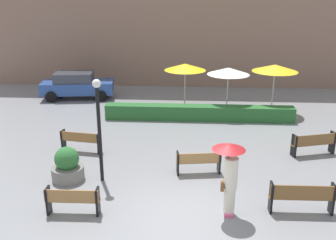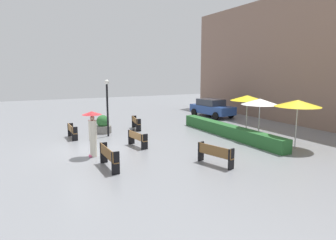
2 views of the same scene
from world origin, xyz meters
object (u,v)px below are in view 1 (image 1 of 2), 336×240
Objects in this scene: bench_mid_center at (199,161)px; parked_car at (77,85)px; bench_far_left at (81,140)px; planter_pot at (67,166)px; bench_near_right at (302,196)px; bench_far_right at (314,143)px; bench_near_left at (72,199)px; lamp_post at (99,119)px; pedestrian_with_umbrella at (230,171)px; patio_umbrella_yellow_far at (275,68)px; patio_umbrella_yellow at (185,67)px; patio_umbrella_white at (228,71)px.

bench_mid_center is 0.37× the size of parked_car.
bench_far_left is 1.42× the size of planter_pot.
bench_far_right is at bearing 69.52° from bench_near_right.
bench_far_left reaches higher than bench_near_left.
bench_near_left is 2.75m from lamp_post.
lamp_post is at bearing 1.78° from planter_pot.
pedestrian_with_umbrella reaches higher than bench_mid_center.
patio_umbrella_yellow_far is (-0.57, 5.52, 1.86)m from bench_far_right.
patio_umbrella_yellow_far reaches higher than parked_car.
patio_umbrella_yellow is at bearing -14.08° from parked_car.
bench_near_left is at bearing -105.24° from patio_umbrella_yellow.
pedestrian_with_umbrella is at bearing -107.53° from patio_umbrella_yellow_far.
patio_umbrella_yellow_far is (8.61, 5.80, 1.87)m from bench_far_left.
bench_mid_center is 0.66× the size of patio_umbrella_white.
bench_near_left is 11.41m from patio_umbrella_yellow.
patio_umbrella_yellow_far is (7.23, 8.13, 0.20)m from lamp_post.
bench_far_left is 0.48× the size of lamp_post.
patio_umbrella_white is (2.22, -0.96, -0.00)m from patio_umbrella_yellow.
patio_umbrella_yellow_far reaches higher than patio_umbrella_yellow.
planter_pot is (-7.37, 1.62, -0.05)m from bench_near_right.
patio_umbrella_white reaches higher than parked_car.
planter_pot is at bearing -170.55° from bench_mid_center.
patio_umbrella_yellow is 0.95× the size of patio_umbrella_yellow_far.
bench_near_right is at bearing -14.94° from lamp_post.
lamp_post is (-7.79, -2.61, 1.66)m from bench_far_right.
bench_mid_center is 0.96× the size of bench_far_left.
planter_pot is at bearing -84.77° from bench_far_left.
bench_far_right is 0.74× the size of patio_umbrella_white.
parked_car is at bearing 107.23° from bench_far_left.
bench_far_right is 14.02m from parked_car.
patio_umbrella_white is at bearing -171.98° from patio_umbrella_yellow_far.
bench_far_left is at bearing 152.27° from bench_near_right.
lamp_post is 1.44× the size of patio_umbrella_white.
lamp_post reaches higher than bench_mid_center.
pedestrian_with_umbrella is (-2.12, -0.17, 0.82)m from bench_near_right.
lamp_post reaches higher than patio_umbrella_white.
bench_near_right is at bearing -27.73° from bench_far_left.
lamp_post is 11.16m from parked_car.
parked_car is at bearing 146.35° from bench_far_right.
bench_mid_center is 12.03m from parked_car.
bench_far_right is at bearing 1.72° from bench_far_left.
patio_umbrella_yellow_far is 0.58× the size of parked_car.
lamp_post is at bearing -161.51° from bench_far_right.
bench_far_right is 4.55m from bench_near_right.
patio_umbrella_yellow_far is (3.14, 9.95, 1.01)m from pedestrian_with_umbrella.
patio_umbrella_yellow_far is (1.03, 9.78, 1.83)m from bench_near_right.
bench_mid_center is 4.50m from planter_pot.
pedestrian_with_umbrella is 14.57m from parked_car.
pedestrian_with_umbrella is (0.81, -2.52, 0.89)m from bench_mid_center.
bench_far_left is 0.78× the size of pedestrian_with_umbrella.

